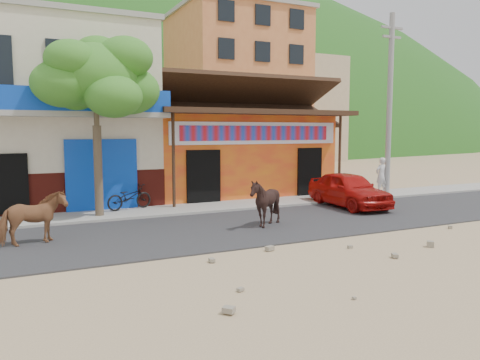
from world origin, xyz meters
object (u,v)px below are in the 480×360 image
object	(u,v)px
red_car	(349,189)
pedestrian	(381,175)
tree	(97,125)
cow_tan	(33,218)
cow_dark	(265,203)
utility_pole	(390,105)
scooter	(129,197)

from	to	relation	value
red_car	pedestrian	xyz separation A→B (m)	(3.46, 2.02, 0.22)
tree	cow_tan	world-z (taller)	tree
tree	cow_dark	size ratio (longest dim) A/B	4.08
utility_pole	scooter	world-z (taller)	utility_pole
cow_tan	red_car	bearing A→B (deg)	-97.23
utility_pole	cow_tan	bearing A→B (deg)	-167.50
utility_pole	cow_tan	world-z (taller)	utility_pole
cow_dark	scooter	xyz separation A→B (m)	(-3.13, 4.45, -0.20)
utility_pole	cow_dark	bearing A→B (deg)	-155.36
cow_tan	red_car	size ratio (longest dim) A/B	0.41
red_car	pedestrian	bearing A→B (deg)	33.93
tree	cow_tan	size ratio (longest dim) A/B	3.73
red_car	pedestrian	size ratio (longest dim) A/B	2.43
cow_dark	pedestrian	size ratio (longest dim) A/B	0.91
red_car	tree	bearing A→B (deg)	172.20
utility_pole	cow_tan	xyz separation A→B (m)	(-14.94, -3.31, -3.40)
red_car	scooter	bearing A→B (deg)	165.42
cow_tan	red_car	distance (m)	11.19
cow_dark	pedestrian	bearing A→B (deg)	124.26
tree	cow_dark	distance (m)	6.14
cow_tan	cow_dark	xyz separation A→B (m)	(6.44, -0.59, 0.06)
tree	cow_dark	bearing A→B (deg)	-40.69
utility_pole	pedestrian	bearing A→B (deg)	179.71
tree	cow_tan	xyz separation A→B (m)	(-2.14, -3.11, -2.40)
scooter	utility_pole	bearing A→B (deg)	-108.76
cow_tan	pedestrian	distance (m)	14.95
scooter	pedestrian	world-z (taller)	pedestrian
utility_pole	red_car	distance (m)	5.50
cow_dark	red_car	world-z (taller)	cow_dark
utility_pole	scooter	size ratio (longest dim) A/B	4.64
cow_tan	cow_dark	bearing A→B (deg)	-109.08
cow_dark	scooter	distance (m)	5.44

